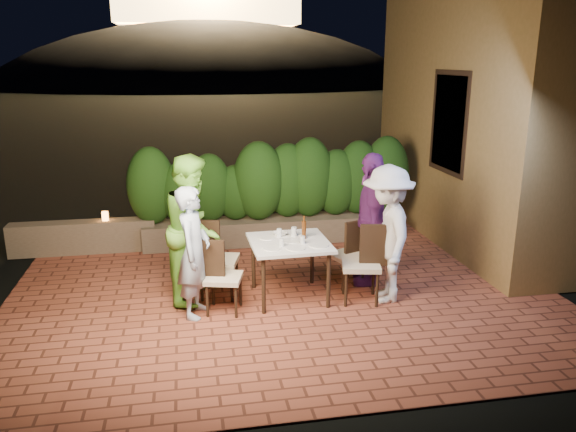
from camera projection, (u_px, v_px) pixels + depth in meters
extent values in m
plane|color=black|center=(286.00, 299.00, 7.15)|extent=(400.00, 400.00, 0.00)
cube|color=brown|center=(279.00, 288.00, 7.64)|extent=(7.00, 6.00, 0.15)
cube|color=olive|center=(484.00, 87.00, 8.98)|extent=(1.60, 5.00, 5.00)
cube|color=black|center=(451.00, 123.00, 8.51)|extent=(0.08, 1.00, 1.40)
cube|color=black|center=(450.00, 123.00, 8.51)|extent=(0.06, 1.15, 1.55)
cube|color=brown|center=(273.00, 230.00, 9.30)|extent=(4.20, 0.55, 0.40)
cube|color=brown|center=(83.00, 237.00, 8.76)|extent=(2.20, 0.30, 0.50)
ellipsoid|color=black|center=(211.00, 119.00, 65.35)|extent=(52.00, 40.00, 22.00)
cylinder|color=white|center=(272.00, 248.00, 6.70)|extent=(0.23, 0.23, 0.01)
cylinder|color=white|center=(267.00, 238.00, 7.09)|extent=(0.20, 0.20, 0.01)
cylinder|color=white|center=(319.00, 245.00, 6.80)|extent=(0.24, 0.24, 0.01)
cylinder|color=white|center=(307.00, 235.00, 7.21)|extent=(0.21, 0.21, 0.01)
cylinder|color=white|center=(292.00, 241.00, 6.97)|extent=(0.22, 0.22, 0.01)
cylinder|color=white|center=(296.00, 248.00, 6.70)|extent=(0.23, 0.23, 0.01)
cylinder|color=silver|center=(282.00, 243.00, 6.76)|extent=(0.06, 0.06, 0.10)
cylinder|color=silver|center=(279.00, 233.00, 7.12)|extent=(0.06, 0.06, 0.11)
cylinder|color=silver|center=(303.00, 240.00, 6.86)|extent=(0.06, 0.06, 0.10)
cylinder|color=silver|center=(294.00, 232.00, 7.15)|extent=(0.07, 0.07, 0.12)
imported|color=white|center=(280.00, 234.00, 7.20)|extent=(0.24, 0.24, 0.04)
imported|color=#A9BEDA|center=(194.00, 252.00, 6.48)|extent=(0.53, 0.66, 1.56)
imported|color=#81D843|center=(193.00, 228.00, 6.92)|extent=(0.87, 1.02, 1.84)
imported|color=silver|center=(387.00, 234.00, 6.88)|extent=(0.78, 1.18, 1.72)
imported|color=#5F236A|center=(371.00, 219.00, 7.43)|extent=(0.70, 1.12, 1.78)
cylinder|color=orange|center=(105.00, 216.00, 8.74)|extent=(0.10, 0.10, 0.14)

